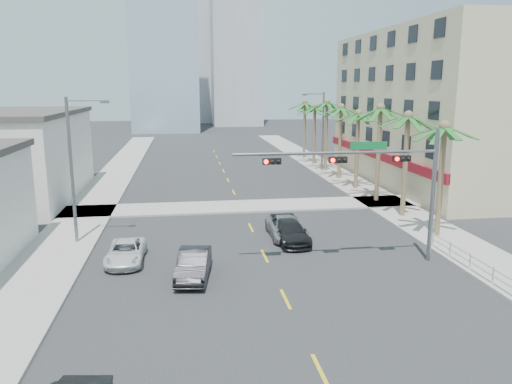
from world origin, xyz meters
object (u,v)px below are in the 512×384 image
(traffic_signal_mast, at_px, (378,173))
(car_lane_center, at_px, (286,227))
(car_lane_right, at_px, (290,232))
(car_lane_left, at_px, (194,264))
(car_parked_far, at_px, (126,252))

(traffic_signal_mast, bearing_deg, car_lane_center, 124.68)
(car_lane_right, bearing_deg, car_lane_left, -143.04)
(car_lane_left, relative_size, car_lane_right, 0.95)
(car_lane_center, distance_m, car_lane_right, 1.04)
(car_lane_right, bearing_deg, car_parked_far, -169.58)
(traffic_signal_mast, relative_size, car_lane_left, 2.55)
(car_lane_center, relative_size, car_lane_right, 1.04)
(car_lane_center, bearing_deg, car_parked_far, -160.58)
(car_parked_far, height_order, car_lane_right, car_lane_right)
(traffic_signal_mast, distance_m, car_lane_right, 7.32)
(car_parked_far, height_order, car_lane_center, car_lane_center)
(traffic_signal_mast, relative_size, car_lane_right, 2.43)
(traffic_signal_mast, xyz_separation_m, car_lane_left, (-9.90, -0.65, -4.34))
(car_lane_left, distance_m, car_lane_center, 8.66)
(car_lane_center, bearing_deg, car_lane_right, -88.44)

